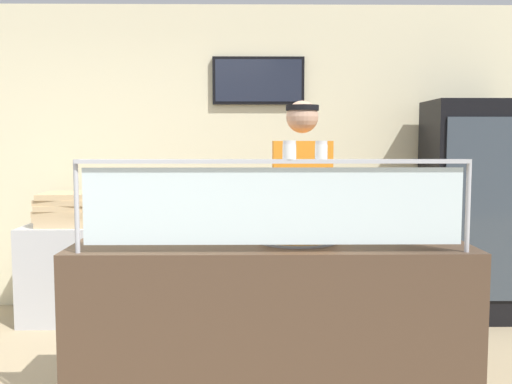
{
  "coord_description": "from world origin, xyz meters",
  "views": [
    {
      "loc": [
        0.94,
        -2.76,
        1.5
      ],
      "look_at": [
        0.98,
        0.36,
        1.22
      ],
      "focal_mm": 40.71,
      "sensor_mm": 36.0,
      "label": 1
    }
  ],
  "objects_px": {
    "pizza_tray": "(297,239)",
    "pepper_flake_shaker": "(321,151)",
    "worker_figure": "(302,216)",
    "pizza_server": "(289,235)",
    "drink_fridge": "(470,210)",
    "pizza_box_stack": "(66,209)",
    "parmesan_shaker": "(289,151)"
  },
  "relations": [
    {
      "from": "drink_fridge",
      "to": "pizza_server",
      "type": "bearing_deg",
      "value": -134.01
    },
    {
      "from": "pepper_flake_shaker",
      "to": "pizza_server",
      "type": "bearing_deg",
      "value": 115.28
    },
    {
      "from": "pizza_box_stack",
      "to": "pepper_flake_shaker",
      "type": "bearing_deg",
      "value": -46.41
    },
    {
      "from": "pizza_server",
      "to": "pepper_flake_shaker",
      "type": "distance_m",
      "value": 0.56
    },
    {
      "from": "worker_figure",
      "to": "pizza_box_stack",
      "type": "bearing_deg",
      "value": 151.49
    },
    {
      "from": "pizza_server",
      "to": "parmesan_shaker",
      "type": "distance_m",
      "value": 0.55
    },
    {
      "from": "drink_fridge",
      "to": "pepper_flake_shaker",
      "type": "bearing_deg",
      "value": -127.16
    },
    {
      "from": "drink_fridge",
      "to": "pizza_box_stack",
      "type": "xyz_separation_m",
      "value": [
        -3.38,
        -0.04,
        0.02
      ]
    },
    {
      "from": "pepper_flake_shaker",
      "to": "worker_figure",
      "type": "bearing_deg",
      "value": 90.06
    },
    {
      "from": "worker_figure",
      "to": "pizza_box_stack",
      "type": "height_order",
      "value": "worker_figure"
    },
    {
      "from": "pizza_tray",
      "to": "pepper_flake_shaker",
      "type": "bearing_deg",
      "value": -74.01
    },
    {
      "from": "worker_figure",
      "to": "drink_fridge",
      "type": "xyz_separation_m",
      "value": [
        1.52,
        1.06,
        -0.09
      ]
    },
    {
      "from": "pizza_server",
      "to": "parmesan_shaker",
      "type": "xyz_separation_m",
      "value": [
        -0.02,
        -0.29,
        0.46
      ]
    },
    {
      "from": "pizza_tray",
      "to": "drink_fridge",
      "type": "bearing_deg",
      "value": 46.5
    },
    {
      "from": "pizza_server",
      "to": "worker_figure",
      "type": "distance_m",
      "value": 0.67
    },
    {
      "from": "drink_fridge",
      "to": "pizza_box_stack",
      "type": "distance_m",
      "value": 3.38
    },
    {
      "from": "pepper_flake_shaker",
      "to": "drink_fridge",
      "type": "height_order",
      "value": "drink_fridge"
    },
    {
      "from": "pizza_server",
      "to": "worker_figure",
      "type": "bearing_deg",
      "value": 68.95
    },
    {
      "from": "pizza_tray",
      "to": "pizza_box_stack",
      "type": "bearing_deg",
      "value": 137.12
    },
    {
      "from": "pepper_flake_shaker",
      "to": "worker_figure",
      "type": "distance_m",
      "value": 1.05
    },
    {
      "from": "pizza_tray",
      "to": "pizza_box_stack",
      "type": "distance_m",
      "value": 2.42
    },
    {
      "from": "pizza_tray",
      "to": "pepper_flake_shaker",
      "type": "xyz_separation_m",
      "value": [
        0.09,
        -0.31,
        0.48
      ]
    },
    {
      "from": "worker_figure",
      "to": "pizza_tray",
      "type": "bearing_deg",
      "value": -97.85
    },
    {
      "from": "pizza_server",
      "to": "pizza_box_stack",
      "type": "relative_size",
      "value": 0.63
    },
    {
      "from": "parmesan_shaker",
      "to": "pepper_flake_shaker",
      "type": "height_order",
      "value": "parmesan_shaker"
    },
    {
      "from": "parmesan_shaker",
      "to": "drink_fridge",
      "type": "height_order",
      "value": "drink_fridge"
    },
    {
      "from": "parmesan_shaker",
      "to": "pizza_box_stack",
      "type": "xyz_separation_m",
      "value": [
        -1.71,
        1.96,
        -0.51
      ]
    },
    {
      "from": "worker_figure",
      "to": "pizza_server",
      "type": "bearing_deg",
      "value": -101.69
    },
    {
      "from": "parmesan_shaker",
      "to": "pepper_flake_shaker",
      "type": "distance_m",
      "value": 0.16
    },
    {
      "from": "pizza_tray",
      "to": "pizza_box_stack",
      "type": "xyz_separation_m",
      "value": [
        -1.78,
        1.65,
        -0.03
      ]
    },
    {
      "from": "pepper_flake_shaker",
      "to": "pizza_box_stack",
      "type": "bearing_deg",
      "value": 133.59
    },
    {
      "from": "parmesan_shaker",
      "to": "pizza_server",
      "type": "bearing_deg",
      "value": 86.34
    }
  ]
}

